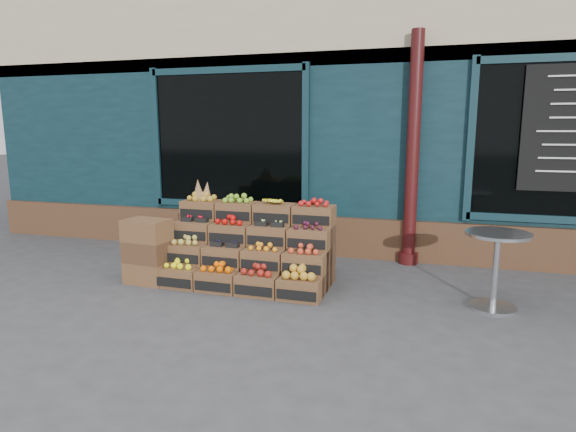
# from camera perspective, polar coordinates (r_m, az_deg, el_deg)

# --- Properties ---
(ground) EXTENTS (60.00, 60.00, 0.00)m
(ground) POSITION_cam_1_polar(r_m,az_deg,el_deg) (5.39, -0.05, -10.32)
(ground) COLOR #404042
(ground) RESTS_ON ground
(shop_facade) EXTENTS (12.00, 6.24, 4.80)m
(shop_facade) POSITION_cam_1_polar(r_m,az_deg,el_deg) (10.07, 8.40, 12.99)
(shop_facade) COLOR #0D272E
(shop_facade) RESTS_ON ground
(crate_display) EXTENTS (2.02, 1.00, 1.26)m
(crate_display) POSITION_cam_1_polar(r_m,az_deg,el_deg) (6.02, -4.49, -4.27)
(crate_display) COLOR brown
(crate_display) RESTS_ON ground
(spare_crates) EXTENTS (0.57, 0.42, 0.80)m
(spare_crates) POSITION_cam_1_polar(r_m,az_deg,el_deg) (6.23, -16.27, -4.03)
(spare_crates) COLOR brown
(spare_crates) RESTS_ON ground
(bistro_table) EXTENTS (0.66, 0.66, 0.84)m
(bistro_table) POSITION_cam_1_polar(r_m,az_deg,el_deg) (5.53, 23.45, -4.98)
(bistro_table) COLOR silver
(bistro_table) RESTS_ON ground
(shopkeeper) EXTENTS (0.76, 0.63, 1.79)m
(shopkeeper) POSITION_cam_1_polar(r_m,az_deg,el_deg) (8.23, -1.86, 3.27)
(shopkeeper) COLOR #18572C
(shopkeeper) RESTS_ON ground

